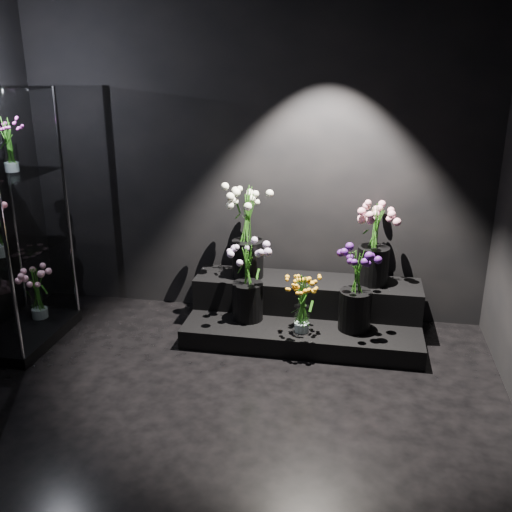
# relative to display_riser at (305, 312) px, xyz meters

# --- Properties ---
(floor) EXTENTS (4.00, 4.00, 0.00)m
(floor) POSITION_rel_display_riser_xyz_m (-0.52, -1.62, -0.17)
(floor) COLOR black
(floor) RESTS_ON ground
(wall_back) EXTENTS (4.00, 0.00, 4.00)m
(wall_back) POSITION_rel_display_riser_xyz_m (-0.52, 0.38, 1.23)
(wall_back) COLOR black
(wall_back) RESTS_ON floor
(display_riser) EXTENTS (1.90, 0.84, 0.42)m
(display_riser) POSITION_rel_display_riser_xyz_m (0.00, 0.00, 0.00)
(display_riser) COLOR black
(display_riser) RESTS_ON floor
(display_case) EXTENTS (0.54, 0.90, 1.99)m
(display_case) POSITION_rel_display_riser_xyz_m (-2.23, -0.58, 0.82)
(display_case) COLOR black
(display_case) RESTS_ON floor
(bouquet_orange_bells) EXTENTS (0.32, 0.32, 0.49)m
(bouquet_orange_bells) POSITION_rel_display_riser_xyz_m (0.01, -0.34, 0.24)
(bouquet_orange_bells) COLOR white
(bouquet_orange_bells) RESTS_ON display_riser
(bouquet_lilac) EXTENTS (0.40, 0.40, 0.64)m
(bouquet_lilac) POSITION_rel_display_riser_xyz_m (-0.45, -0.18, 0.34)
(bouquet_lilac) COLOR black
(bouquet_lilac) RESTS_ON display_riser
(bouquet_purple) EXTENTS (0.34, 0.34, 0.65)m
(bouquet_purple) POSITION_rel_display_riser_xyz_m (0.41, -0.22, 0.35)
(bouquet_purple) COLOR black
(bouquet_purple) RESTS_ON display_riser
(bouquet_cream_roses) EXTENTS (0.38, 0.38, 0.77)m
(bouquet_cream_roses) POSITION_rel_display_riser_xyz_m (-0.51, 0.10, 0.68)
(bouquet_cream_roses) COLOR black
(bouquet_cream_roses) RESTS_ON display_riser
(bouquet_pink_roses) EXTENTS (0.38, 0.38, 0.66)m
(bouquet_pink_roses) POSITION_rel_display_riser_xyz_m (0.54, 0.13, 0.61)
(bouquet_pink_roses) COLOR black
(bouquet_pink_roses) RESTS_ON display_riser
(bouquet_case_magenta) EXTENTS (0.23, 0.23, 0.41)m
(bouquet_case_magenta) POSITION_rel_display_riser_xyz_m (-2.24, -0.43, 1.40)
(bouquet_case_magenta) COLOR white
(bouquet_case_magenta) RESTS_ON display_case
(bouquet_case_base_pink) EXTENTS (0.32, 0.32, 0.44)m
(bouquet_case_base_pink) POSITION_rel_display_riser_xyz_m (-2.23, -0.35, 0.15)
(bouquet_case_base_pink) COLOR white
(bouquet_case_base_pink) RESTS_ON display_case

